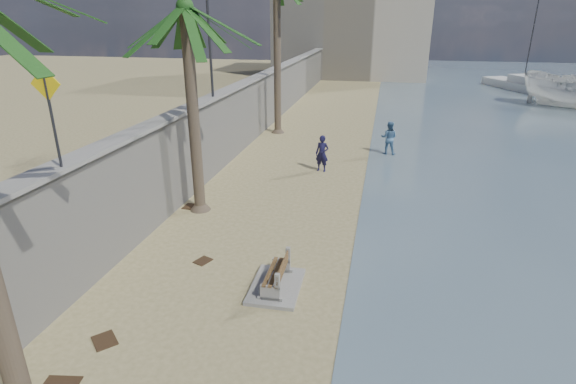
{
  "coord_description": "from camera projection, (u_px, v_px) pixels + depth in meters",
  "views": [
    {
      "loc": [
        2.63,
        -7.56,
        7.05
      ],
      "look_at": [
        -0.5,
        7.0,
        1.2
      ],
      "focal_mm": 28.0,
      "sensor_mm": 36.0,
      "label": 1
    }
  ],
  "objects": [
    {
      "name": "debris_b",
      "position": [
        105.0,
        340.0,
        10.43
      ],
      "size": [
        0.78,
        0.77,
        0.03
      ],
      "primitive_type": "cube",
      "rotation": [
        0.0,
        0.0,
        5.53
      ],
      "color": "#382616",
      "rests_on": "ground_plane"
    },
    {
      "name": "streetlight",
      "position": [
        209.0,
        26.0,
        19.46
      ],
      "size": [
        0.28,
        0.28,
        5.12
      ],
      "color": "#2D2D33",
      "rests_on": "wall_cap"
    },
    {
      "name": "pedestrian_sign",
      "position": [
        49.0,
        103.0,
        10.43
      ],
      "size": [
        0.78,
        0.07,
        2.4
      ],
      "color": "#2D2D33",
      "rests_on": "wall_cap"
    },
    {
      "name": "end_building",
      "position": [
        353.0,
        17.0,
        55.12
      ],
      "size": [
        18.0,
        12.0,
        14.0
      ],
      "primitive_type": "cube",
      "color": "#B7AA93",
      "rests_on": "ground_plane"
    },
    {
      "name": "ground_plane",
      "position": [
        244.0,
        356.0,
        9.97
      ],
      "size": [
        140.0,
        140.0,
        0.0
      ],
      "primitive_type": "plane",
      "color": "tan"
    },
    {
      "name": "debris_d",
      "position": [
        203.0,
        261.0,
        13.83
      ],
      "size": [
        0.56,
        0.62,
        0.03
      ],
      "primitive_type": "cube",
      "rotation": [
        0.0,
        0.0,
        4.32
      ],
      "color": "#382616",
      "rests_on": "ground_plane"
    },
    {
      "name": "wall_cap",
      "position": [
        258.0,
        76.0,
        27.89
      ],
      "size": [
        0.8,
        70.0,
        0.12
      ],
      "primitive_type": "cube",
      "color": "gray",
      "rests_on": "seawall"
    },
    {
      "name": "debris_c",
      "position": [
        193.0,
        207.0,
        17.75
      ],
      "size": [
        0.75,
        0.61,
        0.03
      ],
      "primitive_type": "cube",
      "rotation": [
        0.0,
        0.0,
        3.09
      ],
      "color": "#382616",
      "rests_on": "ground_plane"
    },
    {
      "name": "yacht_far",
      "position": [
        519.0,
        86.0,
        46.08
      ],
      "size": [
        6.02,
        9.44,
        1.5
      ],
      "primitive_type": null,
      "rotation": [
        0.0,
        0.0,
        1.98
      ],
      "color": "silver",
      "rests_on": "bay_water"
    },
    {
      "name": "person_a",
      "position": [
        322.0,
        151.0,
        21.54
      ],
      "size": [
        0.81,
        0.62,
        2.02
      ],
      "primitive_type": "imported",
      "rotation": [
        0.0,
        0.0,
        -0.19
      ],
      "color": "#151335",
      "rests_on": "ground_plane"
    },
    {
      "name": "sailboat_west",
      "position": [
        523.0,
        82.0,
        49.08
      ],
      "size": [
        7.54,
        5.07,
        11.1
      ],
      "color": "silver",
      "rests_on": "bay_water"
    },
    {
      "name": "bench_far",
      "position": [
        276.0,
        277.0,
        12.35
      ],
      "size": [
        1.38,
        2.0,
        0.82
      ],
      "color": "gray",
      "rests_on": "ground_plane"
    },
    {
      "name": "palm_mid",
      "position": [
        185.0,
        10.0,
        14.88
      ],
      "size": [
        5.0,
        5.0,
        8.24
      ],
      "color": "brown",
      "rests_on": "ground_plane"
    },
    {
      "name": "seawall",
      "position": [
        259.0,
        105.0,
        28.55
      ],
      "size": [
        0.45,
        70.0,
        3.5
      ],
      "primitive_type": "cube",
      "color": "gray",
      "rests_on": "ground_plane"
    },
    {
      "name": "person_b",
      "position": [
        389.0,
        136.0,
        24.25
      ],
      "size": [
        1.05,
        0.87,
        2.0
      ],
      "primitive_type": "imported",
      "rotation": [
        0.0,
        0.0,
        3.01
      ],
      "color": "teal",
      "rests_on": "ground_plane"
    }
  ]
}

